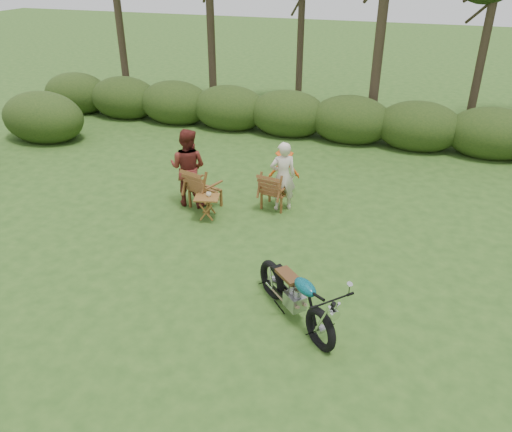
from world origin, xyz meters
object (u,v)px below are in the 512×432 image
(lawn_chair_right, at_px, (275,207))
(side_table, at_px, (207,208))
(child, at_px, (283,193))
(motorcycle, at_px, (294,317))
(lawn_chair_left, at_px, (206,207))
(cup, at_px, (209,194))
(adult_b, at_px, (190,203))
(adult_a, at_px, (282,208))

(lawn_chair_right, height_order, side_table, side_table)
(child, bearing_deg, side_table, 37.04)
(motorcycle, relative_size, lawn_chair_left, 1.99)
(cup, relative_size, child, 0.10)
(adult_b, bearing_deg, lawn_chair_left, 173.00)
(motorcycle, bearing_deg, lawn_chair_right, 154.13)
(adult_a, bearing_deg, lawn_chair_left, -11.09)
(lawn_chair_right, height_order, child, child)
(lawn_chair_left, distance_m, adult_b, 0.42)
(motorcycle, height_order, adult_b, adult_b)
(lawn_chair_left, bearing_deg, lawn_chair_right, -145.57)
(lawn_chair_left, bearing_deg, adult_b, 10.62)
(motorcycle, relative_size, side_table, 3.59)
(adult_a, xyz_separation_m, child, (-0.21, 0.83, 0.00))
(lawn_chair_left, xyz_separation_m, cup, (0.33, -0.52, 0.60))
(child, bearing_deg, lawn_chair_left, 20.78)
(side_table, distance_m, child, 2.24)
(adult_b, bearing_deg, motorcycle, 135.44)
(lawn_chair_left, height_order, adult_b, adult_b)
(side_table, distance_m, cup, 0.33)
(cup, relative_size, adult_b, 0.06)
(side_table, bearing_deg, adult_a, 37.20)
(adult_a, bearing_deg, motorcycle, 82.11)
(lawn_chair_right, bearing_deg, child, -78.49)
(child, bearing_deg, motorcycle, 87.27)
(motorcycle, xyz_separation_m, adult_a, (-1.27, 3.63, 0.00))
(motorcycle, xyz_separation_m, lawn_chair_right, (-1.44, 3.64, 0.00))
(motorcycle, height_order, cup, cup)
(lawn_chair_right, bearing_deg, motorcycle, 120.04)
(side_table, xyz_separation_m, cup, (0.03, 0.04, 0.32))
(motorcycle, distance_m, adult_b, 4.64)
(motorcycle, distance_m, adult_a, 3.84)
(lawn_chair_left, distance_m, child, 1.98)
(motorcycle, height_order, adult_a, adult_a)
(adult_b, bearing_deg, cup, 141.77)
(lawn_chair_left, bearing_deg, motorcycle, 149.66)
(side_table, relative_size, child, 0.48)
(side_table, bearing_deg, motorcycle, -44.20)
(adult_a, distance_m, child, 0.86)
(lawn_chair_right, distance_m, cup, 1.67)
(cup, bearing_deg, motorcycle, -44.99)
(motorcycle, distance_m, child, 4.70)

